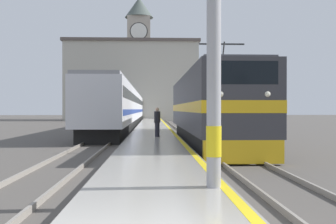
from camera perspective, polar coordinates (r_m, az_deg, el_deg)
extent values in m
plane|color=#514C47|center=(34.01, -2.21, -2.88)|extent=(200.00, 200.00, 0.00)
cube|color=#ADA89E|center=(29.00, -2.17, -3.03)|extent=(2.93, 140.00, 0.42)
cube|color=yellow|center=(29.03, 0.42, -2.61)|extent=(0.20, 140.00, 0.00)
cube|color=#514C47|center=(29.18, 3.77, -3.40)|extent=(2.83, 140.00, 0.02)
cube|color=gray|center=(29.11, 2.36, -3.25)|extent=(0.07, 140.00, 0.14)
cube|color=gray|center=(29.26, 5.17, -3.24)|extent=(0.07, 140.00, 0.14)
cube|color=#514C47|center=(29.17, -8.25, -3.41)|extent=(2.83, 140.00, 0.02)
cube|color=gray|center=(29.24, -9.65, -3.24)|extent=(0.07, 140.00, 0.14)
cube|color=gray|center=(29.10, -6.85, -3.26)|extent=(0.07, 140.00, 0.14)
cube|color=black|center=(21.98, 5.80, -3.50)|extent=(2.46, 15.81, 0.90)
cube|color=#333338|center=(21.93, 5.80, 1.37)|extent=(2.90, 17.18, 2.83)
cube|color=gold|center=(21.93, 5.80, 0.63)|extent=(2.92, 17.20, 0.44)
cube|color=gold|center=(13.71, 10.87, -5.67)|extent=(2.76, 0.30, 0.81)
cube|color=black|center=(13.60, 10.97, 5.62)|extent=(2.32, 0.12, 0.80)
sphere|color=white|center=(13.35, 7.67, 2.61)|extent=(0.20, 0.20, 0.20)
sphere|color=white|center=(13.72, 14.25, 2.54)|extent=(0.20, 0.20, 0.20)
cube|color=#4C4C51|center=(22.01, 5.81, 5.22)|extent=(2.61, 16.32, 0.12)
cylinder|color=#333333|center=(17.51, 8.00, 8.30)|extent=(0.06, 0.63, 1.03)
cylinder|color=#333333|center=(18.19, 7.60, 8.01)|extent=(0.06, 0.63, 1.03)
cube|color=#262626|center=(17.93, 7.80, 9.74)|extent=(2.03, 0.08, 0.06)
cube|color=black|center=(44.48, -6.23, -1.53)|extent=(2.46, 46.18, 0.90)
cube|color=silver|center=(44.46, -6.23, 0.90)|extent=(2.90, 48.10, 2.87)
cube|color=black|center=(44.46, -6.23, 1.64)|extent=(2.92, 47.14, 0.64)
cube|color=navy|center=(44.45, -6.23, 0.16)|extent=(2.92, 47.14, 0.36)
cube|color=gray|center=(44.50, -6.23, 2.88)|extent=(2.67, 48.10, 0.20)
cylinder|color=yellow|center=(7.75, 6.65, -4.23)|extent=(0.30, 0.30, 0.60)
cylinder|color=#23232D|center=(21.82, -1.58, -2.60)|extent=(0.26, 0.26, 0.77)
cylinder|color=black|center=(21.79, -1.58, -0.74)|extent=(0.34, 0.34, 0.64)
sphere|color=tan|center=(21.79, -1.58, 0.37)|extent=(0.21, 0.21, 0.21)
cube|color=#ADA393|center=(78.05, -4.21, 6.32)|extent=(4.43, 4.43, 20.01)
cylinder|color=black|center=(76.88, -4.27, 11.62)|extent=(3.40, 0.06, 3.40)
cylinder|color=white|center=(76.85, -4.27, 11.62)|extent=(3.10, 0.10, 3.10)
cone|color=#47514C|center=(80.19, -4.22, 14.88)|extent=(5.53, 5.53, 3.98)
cube|color=#B7B2A3|center=(69.35, -5.24, 4.31)|extent=(22.69, 6.97, 13.36)
cube|color=#564C47|center=(70.17, -5.24, 9.96)|extent=(23.29, 7.57, 0.50)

